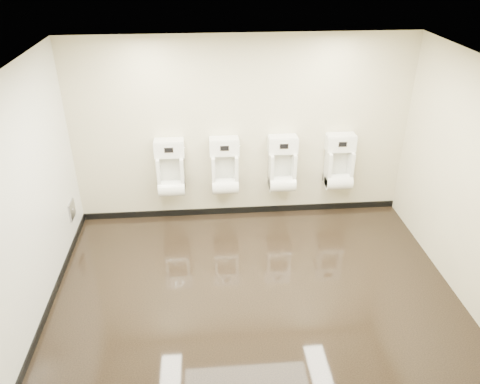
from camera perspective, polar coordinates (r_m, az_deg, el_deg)
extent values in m
cube|color=black|center=(6.15, 1.63, -10.95)|extent=(5.00, 3.50, 0.00)
cube|color=white|center=(4.86, 2.10, 15.32)|extent=(5.00, 3.50, 0.00)
cube|color=beige|center=(6.95, 0.21, 7.43)|extent=(5.00, 0.02, 2.80)
cube|color=beige|center=(3.93, 4.73, -11.48)|extent=(5.00, 0.02, 2.80)
cube|color=beige|center=(5.68, -24.12, -0.42)|extent=(0.02, 3.50, 2.80)
cube|color=beige|center=(6.15, 25.65, 1.48)|extent=(0.02, 3.50, 2.80)
cube|color=white|center=(5.67, -24.07, -0.42)|extent=(0.01, 3.50, 2.80)
cube|color=black|center=(7.54, 0.20, -2.21)|extent=(5.00, 0.02, 0.10)
cube|color=black|center=(6.39, -21.59, -11.05)|extent=(0.02, 3.50, 0.10)
cube|color=#9E9EA3|center=(7.09, -19.82, -2.05)|extent=(0.03, 0.25, 0.25)
cylinder|color=silver|center=(7.08, -19.68, -2.05)|extent=(0.02, 0.04, 0.04)
cube|color=white|center=(7.06, -8.41, 2.18)|extent=(0.39, 0.28, 0.56)
cube|color=silver|center=(7.12, -8.40, 2.81)|extent=(0.29, 0.01, 0.44)
cylinder|color=white|center=(7.08, -8.32, 0.46)|extent=(0.39, 0.24, 0.24)
cube|color=white|center=(6.92, -8.63, 5.28)|extent=(0.44, 0.21, 0.24)
cube|color=black|center=(6.81, -8.69, 5.06)|extent=(0.11, 0.01, 0.06)
cube|color=silver|center=(6.82, -8.68, 5.07)|extent=(0.13, 0.01, 0.08)
cylinder|color=silver|center=(6.91, -6.77, 5.36)|extent=(0.01, 0.03, 0.03)
cube|color=white|center=(7.04, -1.87, 2.45)|extent=(0.39, 0.28, 0.56)
cube|color=silver|center=(7.11, -1.92, 3.07)|extent=(0.29, 0.01, 0.44)
cylinder|color=white|center=(7.07, -1.81, 0.72)|extent=(0.39, 0.24, 0.24)
cube|color=white|center=(6.91, -1.94, 5.55)|extent=(0.44, 0.21, 0.24)
cube|color=black|center=(6.80, -1.90, 5.34)|extent=(0.11, 0.01, 0.06)
cube|color=silver|center=(6.80, -1.90, 5.35)|extent=(0.13, 0.01, 0.08)
cylinder|color=silver|center=(6.92, -0.08, 5.62)|extent=(0.01, 0.03, 0.03)
cube|color=white|center=(7.13, 5.15, 2.70)|extent=(0.39, 0.28, 0.56)
cube|color=silver|center=(7.20, 5.04, 3.31)|extent=(0.29, 0.01, 0.44)
cylinder|color=white|center=(7.16, 5.18, 0.99)|extent=(0.39, 0.24, 0.24)
cube|color=white|center=(7.00, 5.24, 5.77)|extent=(0.44, 0.21, 0.24)
cube|color=black|center=(6.90, 5.39, 5.56)|extent=(0.11, 0.01, 0.06)
cube|color=silver|center=(6.90, 5.39, 5.57)|extent=(0.13, 0.01, 0.08)
cylinder|color=silver|center=(7.04, 7.05, 5.81)|extent=(0.01, 0.03, 0.03)
cube|color=white|center=(7.33, 11.94, 2.90)|extent=(0.39, 0.28, 0.56)
cube|color=silver|center=(7.39, 11.78, 3.50)|extent=(0.29, 0.01, 0.44)
cylinder|color=white|center=(7.35, 11.93, 1.24)|extent=(0.39, 0.24, 0.24)
cube|color=white|center=(7.20, 12.17, 5.89)|extent=(0.44, 0.21, 0.24)
cube|color=black|center=(7.10, 12.43, 5.69)|extent=(0.11, 0.01, 0.06)
cube|color=silver|center=(7.10, 12.42, 5.70)|extent=(0.13, 0.01, 0.08)
cylinder|color=silver|center=(7.27, 13.88, 5.91)|extent=(0.01, 0.03, 0.03)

